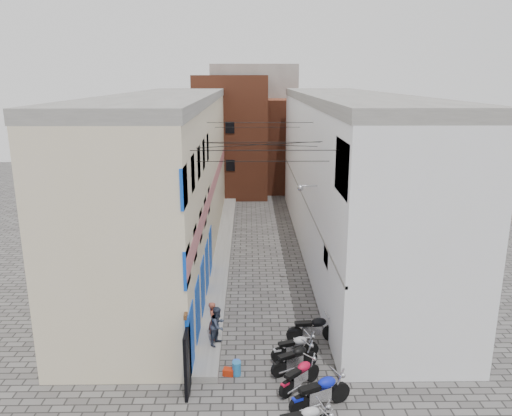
{
  "coord_description": "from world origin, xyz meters",
  "views": [
    {
      "loc": [
        -0.55,
        -14.55,
        9.88
      ],
      "look_at": [
        -0.15,
        11.52,
        3.0
      ],
      "focal_mm": 35.0,
      "sensor_mm": 36.0,
      "label": 1
    }
  ],
  "objects_px": {
    "motorcycle_d": "(300,374)",
    "red_crate": "(229,372)",
    "motorcycle_f": "(295,346)",
    "motorcycle_g": "(313,327)",
    "person_b": "(218,325)",
    "person_a": "(213,321)",
    "water_jug_near": "(237,369)",
    "water_jug_far": "(237,367)",
    "motorcycle_e": "(295,358)",
    "motorcycle_c": "(320,391)"
  },
  "relations": [
    {
      "from": "person_a",
      "to": "water_jug_near",
      "type": "xyz_separation_m",
      "value": [
        0.91,
        -2.03,
        -0.75
      ]
    },
    {
      "from": "motorcycle_e",
      "to": "person_a",
      "type": "height_order",
      "value": "person_a"
    },
    {
      "from": "motorcycle_g",
      "to": "motorcycle_f",
      "type": "bearing_deg",
      "value": -38.97
    },
    {
      "from": "person_b",
      "to": "motorcycle_d",
      "type": "bearing_deg",
      "value": -103.39
    },
    {
      "from": "person_a",
      "to": "motorcycle_c",
      "type": "bearing_deg",
      "value": -123.59
    },
    {
      "from": "motorcycle_g",
      "to": "water_jug_far",
      "type": "height_order",
      "value": "motorcycle_g"
    },
    {
      "from": "motorcycle_f",
      "to": "motorcycle_g",
      "type": "relative_size",
      "value": 0.88
    },
    {
      "from": "motorcycle_c",
      "to": "motorcycle_f",
      "type": "height_order",
      "value": "motorcycle_c"
    },
    {
      "from": "motorcycle_d",
      "to": "motorcycle_c",
      "type": "bearing_deg",
      "value": -15.27
    },
    {
      "from": "person_a",
      "to": "water_jug_near",
      "type": "height_order",
      "value": "person_a"
    },
    {
      "from": "motorcycle_d",
      "to": "motorcycle_e",
      "type": "bearing_deg",
      "value": 141.57
    },
    {
      "from": "motorcycle_c",
      "to": "person_b",
      "type": "bearing_deg",
      "value": -161.34
    },
    {
      "from": "water_jug_far",
      "to": "red_crate",
      "type": "bearing_deg",
      "value": -152.13
    },
    {
      "from": "motorcycle_e",
      "to": "water_jug_near",
      "type": "height_order",
      "value": "motorcycle_e"
    },
    {
      "from": "person_b",
      "to": "motorcycle_g",
      "type": "bearing_deg",
      "value": -53.55
    },
    {
      "from": "motorcycle_e",
      "to": "motorcycle_g",
      "type": "bearing_deg",
      "value": 127.74
    },
    {
      "from": "motorcycle_e",
      "to": "motorcycle_g",
      "type": "distance_m",
      "value": 2.2
    },
    {
      "from": "motorcycle_g",
      "to": "person_b",
      "type": "xyz_separation_m",
      "value": [
        -3.6,
        -0.52,
        0.39
      ]
    },
    {
      "from": "motorcycle_d",
      "to": "person_b",
      "type": "relative_size",
      "value": 1.27
    },
    {
      "from": "motorcycle_f",
      "to": "person_b",
      "type": "height_order",
      "value": "person_b"
    },
    {
      "from": "motorcycle_f",
      "to": "person_a",
      "type": "xyz_separation_m",
      "value": [
        -2.99,
        1.09,
        0.46
      ]
    },
    {
      "from": "motorcycle_d",
      "to": "motorcycle_f",
      "type": "distance_m",
      "value": 1.77
    },
    {
      "from": "motorcycle_g",
      "to": "person_b",
      "type": "relative_size",
      "value": 1.4
    },
    {
      "from": "motorcycle_c",
      "to": "red_crate",
      "type": "xyz_separation_m",
      "value": [
        -2.87,
        1.83,
        -0.5
      ]
    },
    {
      "from": "motorcycle_e",
      "to": "motorcycle_f",
      "type": "relative_size",
      "value": 1.02
    },
    {
      "from": "motorcycle_d",
      "to": "person_b",
      "type": "xyz_separation_m",
      "value": [
        -2.79,
        2.48,
        0.45
      ]
    },
    {
      "from": "person_b",
      "to": "red_crate",
      "type": "xyz_separation_m",
      "value": [
        0.44,
        -1.65,
        -0.87
      ]
    },
    {
      "from": "motorcycle_d",
      "to": "motorcycle_e",
      "type": "relative_size",
      "value": 1.0
    },
    {
      "from": "motorcycle_g",
      "to": "water_jug_near",
      "type": "distance_m",
      "value": 3.63
    },
    {
      "from": "water_jug_near",
      "to": "water_jug_far",
      "type": "height_order",
      "value": "water_jug_near"
    },
    {
      "from": "motorcycle_g",
      "to": "water_jug_far",
      "type": "bearing_deg",
      "value": -60.91
    },
    {
      "from": "motorcycle_c",
      "to": "motorcycle_f",
      "type": "relative_size",
      "value": 1.17
    },
    {
      "from": "motorcycle_e",
      "to": "red_crate",
      "type": "relative_size",
      "value": 5.13
    },
    {
      "from": "motorcycle_f",
      "to": "water_jug_far",
      "type": "bearing_deg",
      "value": -86.32
    },
    {
      "from": "motorcycle_f",
      "to": "water_jug_near",
      "type": "bearing_deg",
      "value": -82.96
    },
    {
      "from": "red_crate",
      "to": "motorcycle_g",
      "type": "bearing_deg",
      "value": 34.53
    },
    {
      "from": "motorcycle_c",
      "to": "motorcycle_e",
      "type": "height_order",
      "value": "motorcycle_c"
    },
    {
      "from": "red_crate",
      "to": "water_jug_near",
      "type": "bearing_deg",
      "value": 0.0
    },
    {
      "from": "motorcycle_d",
      "to": "red_crate",
      "type": "bearing_deg",
      "value": -152.34
    },
    {
      "from": "motorcycle_g",
      "to": "water_jug_far",
      "type": "xyz_separation_m",
      "value": [
        -2.89,
        -2.03,
        -0.38
      ]
    },
    {
      "from": "person_b",
      "to": "water_jug_far",
      "type": "bearing_deg",
      "value": -126.47
    },
    {
      "from": "motorcycle_c",
      "to": "motorcycle_g",
      "type": "relative_size",
      "value": 1.03
    },
    {
      "from": "motorcycle_e",
      "to": "red_crate",
      "type": "xyz_separation_m",
      "value": [
        -2.27,
        -0.16,
        -0.42
      ]
    },
    {
      "from": "motorcycle_c",
      "to": "motorcycle_d",
      "type": "height_order",
      "value": "motorcycle_c"
    },
    {
      "from": "motorcycle_g",
      "to": "water_jug_near",
      "type": "xyz_separation_m",
      "value": [
        -2.89,
        -2.17,
        -0.36
      ]
    },
    {
      "from": "motorcycle_f",
      "to": "motorcycle_g",
      "type": "bearing_deg",
      "value": 129.89
    },
    {
      "from": "motorcycle_d",
      "to": "motorcycle_f",
      "type": "xyz_separation_m",
      "value": [
        0.01,
        1.77,
        -0.01
      ]
    },
    {
      "from": "motorcycle_g",
      "to": "red_crate",
      "type": "height_order",
      "value": "motorcycle_g"
    },
    {
      "from": "motorcycle_d",
      "to": "motorcycle_f",
      "type": "relative_size",
      "value": 1.02
    },
    {
      "from": "motorcycle_e",
      "to": "person_a",
      "type": "bearing_deg",
      "value": -151.28
    }
  ]
}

